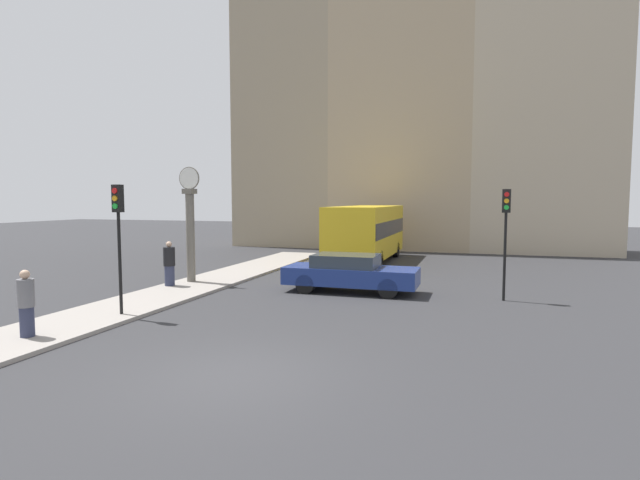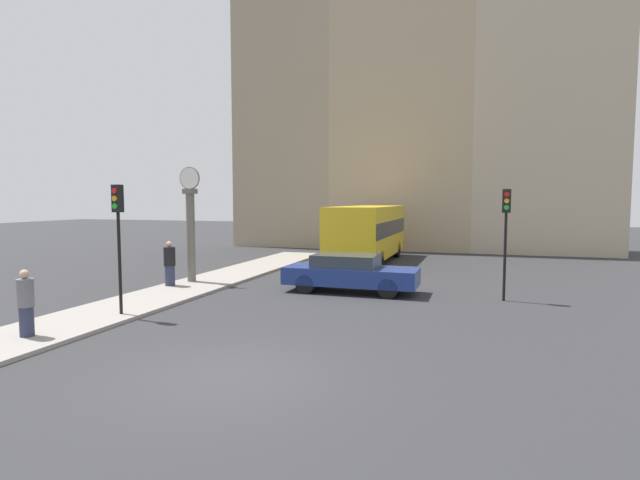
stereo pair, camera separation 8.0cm
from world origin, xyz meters
name	(u,v)px [view 1 (the left image)]	position (x,y,z in m)	size (l,w,h in m)	color
ground_plane	(233,375)	(0.00, 0.00, 0.00)	(120.00, 120.00, 0.00)	#2D2D30
sidewalk_corner	(208,282)	(-5.81, 9.03, 0.05)	(2.50, 22.06, 0.10)	gray
building_row	(413,114)	(-0.02, 26.06, 9.05)	(24.68, 5.00, 18.23)	gray
sedan_car	(350,273)	(0.01, 8.90, 0.70)	(4.72, 1.72, 1.35)	navy
bus_distant	(367,230)	(-1.29, 17.61, 1.68)	(2.62, 8.37, 2.95)	gold
traffic_light_near	(118,222)	(-5.14, 3.20, 2.70)	(0.26, 0.24, 3.61)	black
traffic_light_far	(506,221)	(5.19, 8.96, 2.61)	(0.26, 0.24, 3.64)	black
street_clock	(190,226)	(-6.34, 8.68, 2.28)	(0.87, 0.42, 4.46)	#666056
pedestrian_grey_jacket	(26,304)	(-5.66, 0.61, 0.88)	(0.37, 0.37, 1.58)	#2D334C
pedestrian_black_jacket	(169,264)	(-6.57, 7.59, 0.92)	(0.43, 0.43, 1.65)	#2D334C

